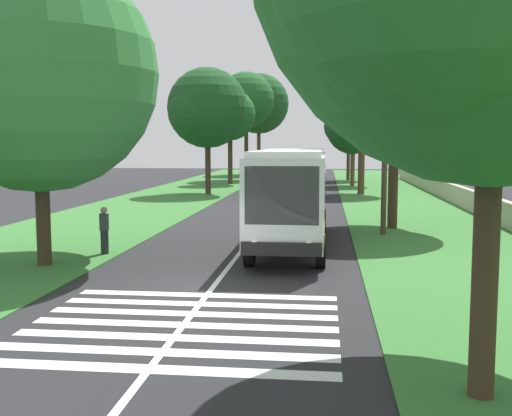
{
  "coord_description": "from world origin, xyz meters",
  "views": [
    {
      "loc": [
        -16.29,
        -3.07,
        3.99
      ],
      "look_at": [
        6.37,
        -0.54,
        1.6
      ],
      "focal_mm": 43.62,
      "sensor_mm": 36.0,
      "label": 1
    }
  ],
  "objects_px": {
    "coach_bus": "(292,191)",
    "roadside_tree_left_4": "(244,102)",
    "trailing_minibus_0": "(282,164)",
    "roadside_tree_left_3": "(207,110)",
    "trailing_car_1": "(264,184)",
    "roadside_tree_left_1": "(258,105)",
    "roadside_tree_left_0": "(229,116)",
    "roadside_tree_left_2": "(38,81)",
    "trailing_car_2": "(310,177)",
    "pedestrian": "(104,230)",
    "roadside_tree_right_4": "(361,105)",
    "trailing_car_0": "(307,190)",
    "roadside_tree_right_1": "(347,125)",
    "roadside_tree_right_3": "(352,128)",
    "utility_pole": "(385,138)",
    "roadside_tree_right_2": "(392,68)"
  },
  "relations": [
    {
      "from": "roadside_tree_left_4",
      "to": "roadside_tree_left_1",
      "type": "bearing_deg",
      "value": -1.27
    },
    {
      "from": "trailing_car_1",
      "to": "roadside_tree_left_2",
      "type": "bearing_deg",
      "value": 172.26
    },
    {
      "from": "roadside_tree_left_1",
      "to": "roadside_tree_left_3",
      "type": "relative_size",
      "value": 1.29
    },
    {
      "from": "roadside_tree_right_1",
      "to": "roadside_tree_right_3",
      "type": "height_order",
      "value": "roadside_tree_right_1"
    },
    {
      "from": "roadside_tree_right_3",
      "to": "roadside_tree_left_0",
      "type": "bearing_deg",
      "value": 83.04
    },
    {
      "from": "trailing_car_1",
      "to": "roadside_tree_left_3",
      "type": "xyz_separation_m",
      "value": [
        -3.26,
        4.15,
        5.83
      ]
    },
    {
      "from": "roadside_tree_left_0",
      "to": "roadside_tree_right_2",
      "type": "relative_size",
      "value": 0.83
    },
    {
      "from": "coach_bus",
      "to": "roadside_tree_left_0",
      "type": "distance_m",
      "value": 36.87
    },
    {
      "from": "roadside_tree_left_4",
      "to": "utility_pole",
      "type": "relative_size",
      "value": 1.42
    },
    {
      "from": "trailing_car_2",
      "to": "pedestrian",
      "type": "bearing_deg",
      "value": 170.73
    },
    {
      "from": "pedestrian",
      "to": "roadside_tree_right_4",
      "type": "bearing_deg",
      "value": -20.78
    },
    {
      "from": "trailing_car_2",
      "to": "roadside_tree_left_4",
      "type": "bearing_deg",
      "value": 49.62
    },
    {
      "from": "roadside_tree_left_3",
      "to": "roadside_tree_right_1",
      "type": "xyz_separation_m",
      "value": [
        18.92,
        -11.35,
        -0.6
      ]
    },
    {
      "from": "roadside_tree_left_1",
      "to": "trailing_minibus_0",
      "type": "bearing_deg",
      "value": -152.06
    },
    {
      "from": "roadside_tree_left_1",
      "to": "roadside_tree_right_2",
      "type": "relative_size",
      "value": 1.14
    },
    {
      "from": "coach_bus",
      "to": "trailing_car_1",
      "type": "relative_size",
      "value": 2.6
    },
    {
      "from": "roadside_tree_left_4",
      "to": "utility_pole",
      "type": "xyz_separation_m",
      "value": [
        -39.31,
        -11.18,
        -4.13
      ]
    },
    {
      "from": "roadside_tree_left_4",
      "to": "utility_pole",
      "type": "bearing_deg",
      "value": -164.13
    },
    {
      "from": "roadside_tree_left_4",
      "to": "coach_bus",
      "type": "bearing_deg",
      "value": -170.18
    },
    {
      "from": "roadside_tree_left_3",
      "to": "pedestrian",
      "type": "bearing_deg",
      "value": -177.17
    },
    {
      "from": "roadside_tree_left_4",
      "to": "roadside_tree_right_3",
      "type": "distance_m",
      "value": 14.2
    },
    {
      "from": "roadside_tree_left_2",
      "to": "roadside_tree_left_3",
      "type": "distance_m",
      "value": 28.1
    },
    {
      "from": "trailing_minibus_0",
      "to": "trailing_car_2",
      "type": "bearing_deg",
      "value": -162.14
    },
    {
      "from": "roadside_tree_left_2",
      "to": "roadside_tree_right_1",
      "type": "xyz_separation_m",
      "value": [
        47.01,
        -11.46,
        -0.07
      ]
    },
    {
      "from": "roadside_tree_left_0",
      "to": "utility_pole",
      "type": "relative_size",
      "value": 1.13
    },
    {
      "from": "trailing_car_0",
      "to": "roadside_tree_left_3",
      "type": "relative_size",
      "value": 0.44
    },
    {
      "from": "coach_bus",
      "to": "roadside_tree_left_4",
      "type": "xyz_separation_m",
      "value": [
        42.7,
        7.39,
        6.2
      ]
    },
    {
      "from": "roadside_tree_left_0",
      "to": "roadside_tree_right_3",
      "type": "distance_m",
      "value": 11.75
    },
    {
      "from": "trailing_minibus_0",
      "to": "roadside_tree_right_3",
      "type": "height_order",
      "value": "roadside_tree_right_3"
    },
    {
      "from": "roadside_tree_left_2",
      "to": "roadside_tree_left_4",
      "type": "xyz_separation_m",
      "value": [
        46.97,
        -0.57,
        2.37
      ]
    },
    {
      "from": "coach_bus",
      "to": "roadside_tree_left_0",
      "type": "relative_size",
      "value": 1.23
    },
    {
      "from": "roadside_tree_left_3",
      "to": "pedestrian",
      "type": "height_order",
      "value": "roadside_tree_left_3"
    },
    {
      "from": "coach_bus",
      "to": "roadside_tree_right_2",
      "type": "bearing_deg",
      "value": -36.41
    },
    {
      "from": "roadside_tree_left_2",
      "to": "pedestrian",
      "type": "xyz_separation_m",
      "value": [
        1.82,
        -1.41,
        -5.07
      ]
    },
    {
      "from": "roadside_tree_left_4",
      "to": "roadside_tree_right_1",
      "type": "height_order",
      "value": "roadside_tree_left_4"
    },
    {
      "from": "coach_bus",
      "to": "trailing_car_2",
      "type": "xyz_separation_m",
      "value": [
        36.57,
        0.19,
        -1.48
      ]
    },
    {
      "from": "roadside_tree_left_4",
      "to": "pedestrian",
      "type": "bearing_deg",
      "value": -178.94
    },
    {
      "from": "trailing_car_0",
      "to": "pedestrian",
      "type": "relative_size",
      "value": 2.54
    },
    {
      "from": "roadside_tree_left_1",
      "to": "roadside_tree_left_3",
      "type": "height_order",
      "value": "roadside_tree_left_1"
    },
    {
      "from": "coach_bus",
      "to": "roadside_tree_left_4",
      "type": "distance_m",
      "value": 43.78
    },
    {
      "from": "utility_pole",
      "to": "roadside_tree_left_3",
      "type": "bearing_deg",
      "value": 29.68
    },
    {
      "from": "trailing_car_0",
      "to": "roadside_tree_right_3",
      "type": "relative_size",
      "value": 0.54
    },
    {
      "from": "coach_bus",
      "to": "roadside_tree_left_2",
      "type": "relative_size",
      "value": 1.12
    },
    {
      "from": "roadside_tree_left_3",
      "to": "roadside_tree_right_2",
      "type": "distance_m",
      "value": 21.75
    },
    {
      "from": "coach_bus",
      "to": "pedestrian",
      "type": "bearing_deg",
      "value": 110.53
    },
    {
      "from": "coach_bus",
      "to": "roadside_tree_right_3",
      "type": "bearing_deg",
      "value": -6.09
    },
    {
      "from": "roadside_tree_left_3",
      "to": "roadside_tree_right_4",
      "type": "xyz_separation_m",
      "value": [
        1.3,
        -11.76,
        0.39
      ]
    },
    {
      "from": "roadside_tree_left_4",
      "to": "pedestrian",
      "type": "distance_m",
      "value": 45.77
    },
    {
      "from": "trailing_minibus_0",
      "to": "roadside_tree_left_3",
      "type": "height_order",
      "value": "roadside_tree_left_3"
    },
    {
      "from": "trailing_car_0",
      "to": "roadside_tree_left_4",
      "type": "height_order",
      "value": "roadside_tree_left_4"
    }
  ]
}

